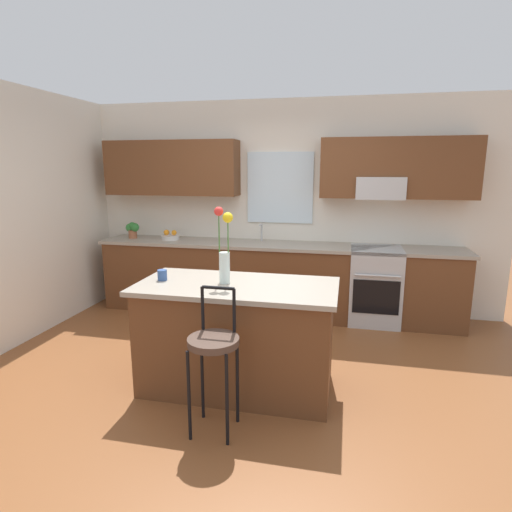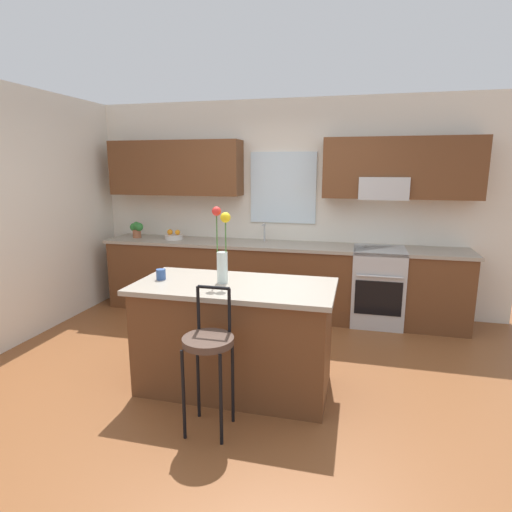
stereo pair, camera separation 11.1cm
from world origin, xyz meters
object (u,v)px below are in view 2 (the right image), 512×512
mug_ceramic (161,274)px  fruit_bowl_oranges (174,236)px  kitchen_island (234,336)px  bar_stool_near (208,347)px  flower_vase (222,250)px  oven_range (378,286)px  potted_plant_small (137,228)px

mug_ceramic → fruit_bowl_oranges: (-0.77, 1.92, -0.00)m
kitchen_island → bar_stool_near: size_ratio=1.58×
kitchen_island → fruit_bowl_oranges: (-1.41, 1.90, 0.50)m
flower_vase → mug_ceramic: (-0.54, -0.03, -0.23)m
oven_range → kitchen_island: (-1.23, -1.88, 0.00)m
bar_stool_near → fruit_bowl_oranges: (-1.41, 2.53, 0.33)m
bar_stool_near → mug_ceramic: bar_stool_near is taller
kitchen_island → flower_vase: size_ratio=2.61×
mug_ceramic → bar_stool_near: bearing=-43.3°
kitchen_island → bar_stool_near: (-0.00, -0.62, 0.17)m
oven_range → mug_ceramic: (-1.87, -1.89, 0.51)m
fruit_bowl_oranges → potted_plant_small: (-0.54, -0.00, 0.09)m
mug_ceramic → flower_vase: bearing=3.4°
oven_range → potted_plant_small: (-3.18, 0.02, 0.59)m
oven_range → potted_plant_small: 3.24m
mug_ceramic → fruit_bowl_oranges: bearing=111.8°
oven_range → kitchen_island: size_ratio=0.56×
bar_stool_near → fruit_bowl_oranges: fruit_bowl_oranges is taller
oven_range → flower_vase: bearing=-125.6°
oven_range → potted_plant_small: bearing=179.6°
kitchen_island → mug_ceramic: mug_ceramic is taller
flower_vase → fruit_bowl_oranges: size_ratio=2.63×
potted_plant_small → kitchen_island: bearing=-44.2°
flower_vase → fruit_bowl_oranges: 2.31m
oven_range → fruit_bowl_oranges: (-2.64, 0.02, 0.50)m
fruit_bowl_oranges → potted_plant_small: bearing=-180.0°
bar_stool_near → mug_ceramic: size_ratio=11.58×
oven_range → kitchen_island: 2.24m
oven_range → potted_plant_small: potted_plant_small is taller
bar_stool_near → mug_ceramic: bearing=136.7°
kitchen_island → flower_vase: flower_vase is taller
flower_vase → fruit_bowl_oranges: flower_vase is taller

